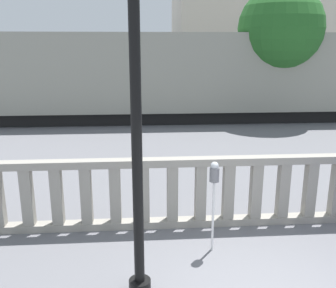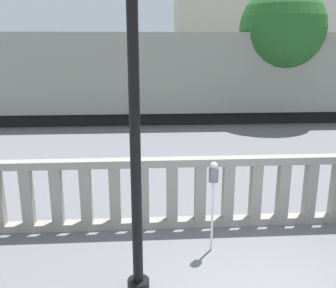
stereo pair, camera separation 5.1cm
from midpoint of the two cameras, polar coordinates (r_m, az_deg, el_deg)
The scene contains 7 objects.
balustrade at distance 7.27m, azimuth 9.32°, elevation -7.17°, with size 13.82×0.24×1.36m.
lamppost at distance 4.62m, azimuth -4.90°, elevation 8.29°, with size 0.31×0.31×5.44m.
parking_meter at distance 6.15m, azimuth 7.17°, elevation -5.61°, with size 0.16×0.16×1.57m.
train_near at distance 17.21m, azimuth 0.73°, elevation 10.37°, with size 22.86×2.87×4.50m.
train_far at distance 34.05m, azimuth -8.09°, elevation 11.86°, with size 21.68×2.69×3.81m.
building_block at distance 34.19m, azimuth 12.90°, elevation 18.78°, with size 12.75×8.67×11.88m.
tree_left at distance 17.55m, azimuth 17.09°, elevation 16.42°, with size 3.67×3.67×5.92m.
Camera 2 is at (-1.58, -3.91, 3.38)m, focal length 40.00 mm.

